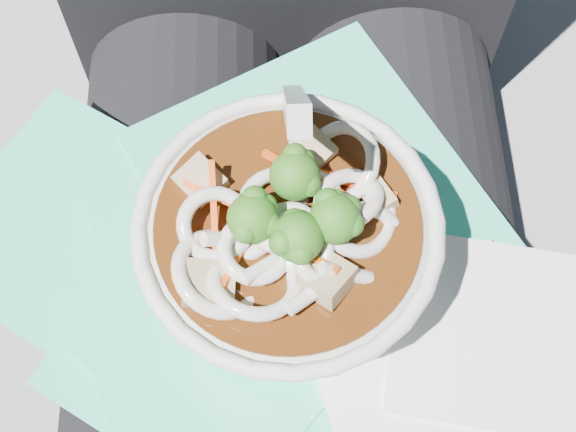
{
  "coord_description": "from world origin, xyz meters",
  "views": [
    {
      "loc": [
        -0.01,
        -0.17,
        1.06
      ],
      "look_at": [
        -0.01,
        0.01,
        0.7
      ],
      "focal_mm": 50.0,
      "sensor_mm": 36.0,
      "label": 1
    }
  ],
  "objects_px": {
    "stone_ledge": "(291,282)",
    "udon_bowl": "(289,249)",
    "plastic_bag": "(260,301)",
    "lap": "(299,337)",
    "person_body": "(295,203)"
  },
  "relations": [
    {
      "from": "stone_ledge",
      "to": "udon_bowl",
      "type": "bearing_deg",
      "value": -92.82
    },
    {
      "from": "plastic_bag",
      "to": "udon_bowl",
      "type": "height_order",
      "value": "udon_bowl"
    },
    {
      "from": "stone_ledge",
      "to": "plastic_bag",
      "type": "relative_size",
      "value": 2.44
    },
    {
      "from": "lap",
      "to": "udon_bowl",
      "type": "relative_size",
      "value": 2.39
    },
    {
      "from": "person_body",
      "to": "plastic_bag",
      "type": "height_order",
      "value": "person_body"
    },
    {
      "from": "lap",
      "to": "plastic_bag",
      "type": "bearing_deg",
      "value": -175.29
    },
    {
      "from": "stone_ledge",
      "to": "plastic_bag",
      "type": "xyz_separation_m",
      "value": [
        -0.03,
        -0.15,
        0.38
      ]
    },
    {
      "from": "lap",
      "to": "plastic_bag",
      "type": "relative_size",
      "value": 1.17
    },
    {
      "from": "plastic_bag",
      "to": "udon_bowl",
      "type": "xyz_separation_m",
      "value": [
        0.02,
        0.01,
        0.07
      ]
    },
    {
      "from": "lap",
      "to": "udon_bowl",
      "type": "distance_m",
      "value": 0.15
    },
    {
      "from": "plastic_bag",
      "to": "person_body",
      "type": "bearing_deg",
      "value": 75.04
    },
    {
      "from": "lap",
      "to": "person_body",
      "type": "height_order",
      "value": "person_body"
    },
    {
      "from": "person_body",
      "to": "udon_bowl",
      "type": "distance_m",
      "value": 0.15
    },
    {
      "from": "udon_bowl",
      "to": "plastic_bag",
      "type": "bearing_deg",
      "value": -158.08
    },
    {
      "from": "stone_ledge",
      "to": "udon_bowl",
      "type": "relative_size",
      "value": 4.98
    }
  ]
}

